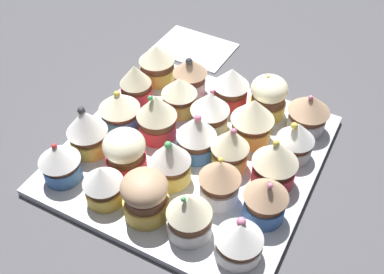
% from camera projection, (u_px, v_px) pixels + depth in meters
% --- Properties ---
extents(ground_plane, '(1.80, 1.80, 0.03)m').
position_uv_depth(ground_plane, '(192.00, 163.00, 0.72)').
color(ground_plane, '#4C4C51').
extents(baking_tray, '(0.37, 0.37, 0.01)m').
position_uv_depth(baking_tray, '(192.00, 154.00, 0.71)').
color(baking_tray, silver).
rests_on(baking_tray, ground_plane).
extents(cupcake_0, '(0.06, 0.06, 0.07)m').
position_uv_depth(cupcake_0, '(157.00, 63.00, 0.81)').
color(cupcake_0, '#EFC651').
rests_on(cupcake_0, baking_tray).
extents(cupcake_1, '(0.05, 0.05, 0.07)m').
position_uv_depth(cupcake_1, '(136.00, 83.00, 0.77)').
color(cupcake_1, '#D1333D').
rests_on(cupcake_1, baking_tray).
extents(cupcake_2, '(0.07, 0.07, 0.07)m').
position_uv_depth(cupcake_2, '(118.00, 110.00, 0.72)').
color(cupcake_2, '#477AC6').
rests_on(cupcake_2, baking_tray).
extents(cupcake_3, '(0.06, 0.06, 0.08)m').
position_uv_depth(cupcake_3, '(87.00, 130.00, 0.68)').
color(cupcake_3, '#EFC651').
rests_on(cupcake_3, baking_tray).
extents(cupcake_4, '(0.06, 0.06, 0.07)m').
position_uv_depth(cupcake_4, '(60.00, 161.00, 0.64)').
color(cupcake_4, '#477AC6').
rests_on(cupcake_4, baking_tray).
extents(cupcake_5, '(0.06, 0.06, 0.07)m').
position_uv_depth(cupcake_5, '(190.00, 75.00, 0.78)').
color(cupcake_5, white).
rests_on(cupcake_5, baking_tray).
extents(cupcake_6, '(0.06, 0.06, 0.07)m').
position_uv_depth(cupcake_6, '(179.00, 94.00, 0.75)').
color(cupcake_6, '#EFC651').
rests_on(cupcake_6, baking_tray).
extents(cupcake_7, '(0.06, 0.06, 0.08)m').
position_uv_depth(cupcake_7, '(157.00, 116.00, 0.70)').
color(cupcake_7, '#D1333D').
rests_on(cupcake_7, baking_tray).
extents(cupcake_8, '(0.06, 0.06, 0.07)m').
position_uv_depth(cupcake_8, '(125.00, 151.00, 0.66)').
color(cupcake_8, '#D1333D').
rests_on(cupcake_8, baking_tray).
extents(cupcake_9, '(0.06, 0.06, 0.06)m').
position_uv_depth(cupcake_9, '(103.00, 183.00, 0.62)').
color(cupcake_9, '#EFC651').
rests_on(cupcake_9, baking_tray).
extents(cupcake_10, '(0.06, 0.06, 0.07)m').
position_uv_depth(cupcake_10, '(231.00, 86.00, 0.76)').
color(cupcake_10, '#D1333D').
rests_on(cupcake_10, baking_tray).
extents(cupcake_11, '(0.06, 0.06, 0.07)m').
position_uv_depth(cupcake_11, '(210.00, 110.00, 0.72)').
color(cupcake_11, white).
rests_on(cupcake_11, baking_tray).
extents(cupcake_12, '(0.06, 0.06, 0.08)m').
position_uv_depth(cupcake_12, '(198.00, 134.00, 0.68)').
color(cupcake_12, '#477AC6').
rests_on(cupcake_12, baking_tray).
extents(cupcake_13, '(0.06, 0.06, 0.08)m').
position_uv_depth(cupcake_13, '(168.00, 159.00, 0.64)').
color(cupcake_13, '#EFC651').
rests_on(cupcake_13, baking_tray).
extents(cupcake_14, '(0.06, 0.06, 0.07)m').
position_uv_depth(cupcake_14, '(144.00, 195.00, 0.60)').
color(cupcake_14, '#EFC651').
rests_on(cupcake_14, baking_tray).
extents(cupcake_15, '(0.06, 0.06, 0.07)m').
position_uv_depth(cupcake_15, '(268.00, 96.00, 0.74)').
color(cupcake_15, '#EFC651').
rests_on(cupcake_15, baking_tray).
extents(cupcake_16, '(0.07, 0.07, 0.08)m').
position_uv_depth(cupcake_16, '(253.00, 119.00, 0.70)').
color(cupcake_16, '#EFC651').
rests_on(cupcake_16, baking_tray).
extents(cupcake_17, '(0.06, 0.06, 0.08)m').
position_uv_depth(cupcake_17, '(230.00, 148.00, 0.66)').
color(cupcake_17, '#EFC651').
rests_on(cupcake_17, baking_tray).
extents(cupcake_18, '(0.06, 0.06, 0.07)m').
position_uv_depth(cupcake_18, '(220.00, 181.00, 0.61)').
color(cupcake_18, white).
rests_on(cupcake_18, baking_tray).
extents(cupcake_19, '(0.06, 0.06, 0.07)m').
position_uv_depth(cupcake_19, '(189.00, 214.00, 0.58)').
color(cupcake_19, white).
rests_on(cupcake_19, baking_tray).
extents(cupcake_20, '(0.07, 0.07, 0.07)m').
position_uv_depth(cupcake_20, '(309.00, 112.00, 0.71)').
color(cupcake_20, white).
rests_on(cupcake_20, baking_tray).
extents(cupcake_21, '(0.06, 0.06, 0.07)m').
position_uv_depth(cupcake_21, '(296.00, 139.00, 0.67)').
color(cupcake_21, white).
rests_on(cupcake_21, baking_tray).
extents(cupcake_22, '(0.06, 0.06, 0.08)m').
position_uv_depth(cupcake_22, '(274.00, 164.00, 0.63)').
color(cupcake_22, '#D1333D').
rests_on(cupcake_22, baking_tray).
extents(cupcake_23, '(0.06, 0.06, 0.08)m').
position_uv_depth(cupcake_23, '(266.00, 198.00, 0.59)').
color(cupcake_23, '#477AC6').
rests_on(cupcake_23, baking_tray).
extents(cupcake_24, '(0.06, 0.06, 0.06)m').
position_uv_depth(cupcake_24, '(239.00, 239.00, 0.56)').
color(cupcake_24, white).
rests_on(cupcake_24, baking_tray).
extents(napkin, '(0.11, 0.15, 0.01)m').
position_uv_depth(napkin, '(194.00, 47.00, 0.92)').
color(napkin, white).
rests_on(napkin, ground_plane).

